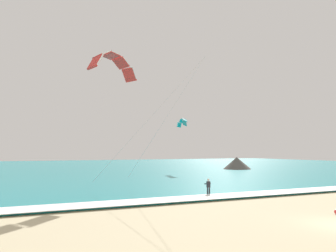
% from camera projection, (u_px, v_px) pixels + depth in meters
% --- Properties ---
extents(sea, '(200.00, 120.00, 0.20)m').
position_uv_depth(sea, '(95.00, 167.00, 83.89)').
color(sea, teal).
rests_on(sea, ground).
extents(surf_foam, '(200.00, 2.95, 0.04)m').
position_uv_depth(surf_foam, '(226.00, 196.00, 30.27)').
color(surf_foam, white).
rests_on(surf_foam, sea).
extents(surfboard, '(0.53, 1.43, 0.09)m').
position_uv_depth(surfboard, '(209.00, 196.00, 31.40)').
color(surfboard, '#E04C38').
rests_on(surfboard, ground).
extents(kitesurfer, '(0.55, 0.54, 1.69)m').
position_uv_depth(kitesurfer, '(208.00, 186.00, 31.49)').
color(kitesurfer, '#232328').
rests_on(kitesurfer, ground).
extents(kite_primary, '(10.54, 11.56, 14.62)m').
position_uv_depth(kite_primary, '(113.00, 62.00, 37.82)').
color(kite_primary, red).
extents(kite_distant, '(1.91, 4.95, 1.81)m').
position_uv_depth(kite_distant, '(183.00, 122.00, 66.08)').
color(kite_distant, teal).
extents(headland_right, '(7.63, 7.88, 2.94)m').
position_uv_depth(headland_right, '(237.00, 164.00, 74.36)').
color(headland_right, '#665B51').
rests_on(headland_right, ground).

